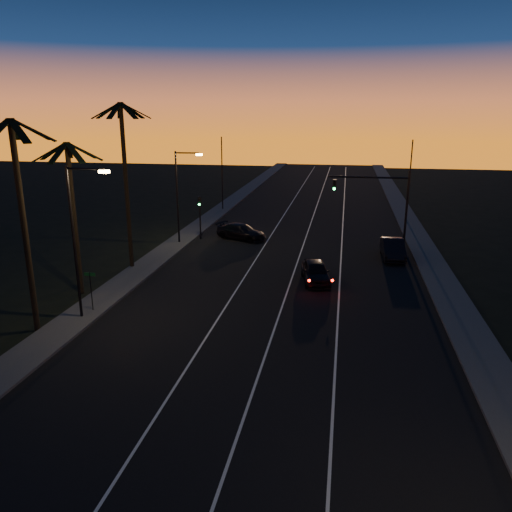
% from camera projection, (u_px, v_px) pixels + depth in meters
% --- Properties ---
extents(road, '(20.00, 170.00, 0.01)m').
position_uv_depth(road, '(286.00, 276.00, 37.25)').
color(road, black).
rests_on(road, ground).
extents(sidewalk_left, '(2.40, 170.00, 0.16)m').
position_uv_depth(sidewalk_left, '(144.00, 268.00, 39.13)').
color(sidewalk_left, '#3A3937').
rests_on(sidewalk_left, ground).
extents(sidewalk_right, '(2.40, 170.00, 0.16)m').
position_uv_depth(sidewalk_right, '(443.00, 284.00, 35.33)').
color(sidewalk_right, '#3A3937').
rests_on(sidewalk_right, ground).
extents(lane_stripe_left, '(0.12, 160.00, 0.01)m').
position_uv_depth(lane_stripe_left, '(246.00, 274.00, 37.76)').
color(lane_stripe_left, silver).
rests_on(lane_stripe_left, road).
extents(lane_stripe_mid, '(0.12, 160.00, 0.01)m').
position_uv_depth(lane_stripe_mid, '(292.00, 277.00, 37.17)').
color(lane_stripe_mid, silver).
rests_on(lane_stripe_mid, road).
extents(lane_stripe_right, '(0.12, 160.00, 0.01)m').
position_uv_depth(lane_stripe_right, '(340.00, 279.00, 36.57)').
color(lane_stripe_right, silver).
rests_on(lane_stripe_right, road).
extents(palm_near, '(4.25, 4.16, 11.53)m').
position_uv_depth(palm_near, '(21.00, 206.00, 26.08)').
color(palm_near, black).
rests_on(palm_near, ground).
extents(palm_mid, '(4.25, 4.16, 10.03)m').
position_uv_depth(palm_mid, '(73.00, 202.00, 32.09)').
color(palm_mid, black).
rests_on(palm_mid, ground).
extents(palm_far, '(4.25, 4.16, 12.53)m').
position_uv_depth(palm_far, '(125.00, 171.00, 37.22)').
color(palm_far, black).
rests_on(palm_far, ground).
extents(streetlight_left_near, '(2.55, 0.26, 9.00)m').
position_uv_depth(streetlight_left_near, '(78.00, 232.00, 28.14)').
color(streetlight_left_near, black).
rests_on(streetlight_left_near, ground).
extents(streetlight_left_far, '(2.55, 0.26, 8.50)m').
position_uv_depth(streetlight_left_far, '(180.00, 190.00, 45.24)').
color(streetlight_left_far, black).
rests_on(streetlight_left_far, ground).
extents(street_sign, '(0.70, 0.06, 2.60)m').
position_uv_depth(street_sign, '(91.00, 287.00, 30.11)').
color(street_sign, black).
rests_on(street_sign, ground).
extents(signal_mast, '(7.10, 0.41, 7.00)m').
position_uv_depth(signal_mast, '(380.00, 195.00, 44.18)').
color(signal_mast, black).
rests_on(signal_mast, ground).
extents(signal_post, '(0.28, 0.37, 4.20)m').
position_uv_depth(signal_post, '(200.00, 210.00, 47.51)').
color(signal_post, black).
rests_on(signal_post, ground).
extents(far_pole_left, '(0.14, 0.14, 9.00)m').
position_uv_depth(far_pole_left, '(222.00, 174.00, 61.53)').
color(far_pole_left, black).
rests_on(far_pole_left, ground).
extents(far_pole_right, '(0.14, 0.14, 9.00)m').
position_uv_depth(far_pole_right, '(409.00, 181.00, 54.96)').
color(far_pole_right, black).
rests_on(far_pole_right, ground).
extents(lead_car, '(2.67, 5.29, 1.55)m').
position_uv_depth(lead_car, '(316.00, 272.00, 35.84)').
color(lead_car, black).
rests_on(lead_car, road).
extents(right_car, '(1.86, 5.00, 1.63)m').
position_uv_depth(right_car, '(393.00, 249.00, 41.69)').
color(right_car, black).
rests_on(right_car, road).
extents(cross_car, '(5.45, 3.84, 1.47)m').
position_uv_depth(cross_car, '(241.00, 232.00, 48.05)').
color(cross_car, black).
rests_on(cross_car, road).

